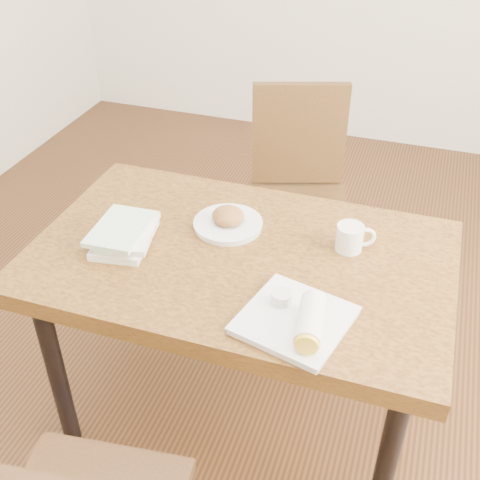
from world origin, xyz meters
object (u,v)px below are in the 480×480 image
(coffee_mug, at_px, (351,237))
(plate_burrito, at_px, (299,320))
(chair_far, at_px, (299,184))
(plate_scone, at_px, (228,221))
(table, at_px, (240,274))
(book_stack, at_px, (125,234))

(coffee_mug, bearing_deg, plate_burrito, -99.33)
(chair_far, relative_size, plate_scone, 4.23)
(plate_scone, relative_size, coffee_mug, 1.87)
(table, relative_size, coffee_mug, 10.60)
(chair_far, xyz_separation_m, book_stack, (-0.35, -0.86, 0.23))
(chair_far, height_order, plate_burrito, chair_far)
(table, height_order, coffee_mug, coffee_mug)
(table, relative_size, book_stack, 4.91)
(plate_burrito, distance_m, book_stack, 0.64)
(book_stack, bearing_deg, plate_burrito, -18.23)
(table, height_order, plate_scone, plate_scone)
(plate_scone, bearing_deg, table, -56.20)
(table, distance_m, plate_burrito, 0.38)
(coffee_mug, bearing_deg, book_stack, -164.27)
(plate_burrito, bearing_deg, book_stack, 161.77)
(chair_far, bearing_deg, book_stack, -112.15)
(table, bearing_deg, coffee_mug, 22.69)
(table, distance_m, coffee_mug, 0.36)
(chair_far, distance_m, coffee_mug, 0.79)
(table, bearing_deg, chair_far, 90.49)
(chair_far, xyz_separation_m, plate_burrito, (0.26, -1.06, 0.23))
(chair_far, distance_m, plate_scone, 0.72)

